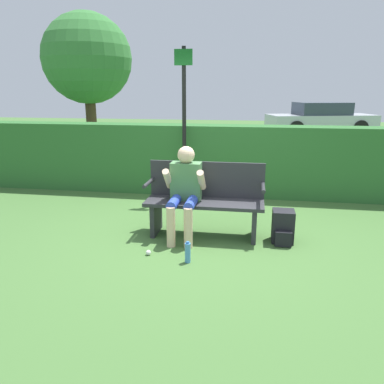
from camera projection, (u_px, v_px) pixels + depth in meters
The scene contains 10 objects.
ground_plane at pixel (204, 235), 5.11m from camera, with size 40.00×40.00×0.00m, color #426B33.
hedge_back at pixel (220, 160), 7.02m from camera, with size 12.00×0.57×1.29m.
park_bench at pixel (205, 200), 5.05m from camera, with size 1.58×0.50×0.98m.
person_seated at pixel (185, 187), 4.91m from camera, with size 0.54×0.65×1.21m.
backpack at pixel (283, 227), 4.84m from camera, with size 0.28×0.35×0.43m.
water_bottle at pixel (188, 253), 4.29m from camera, with size 0.07×0.07×0.25m.
signpost at pixel (184, 118), 6.46m from camera, with size 0.30×0.09×2.62m.
parked_car at pixel (321, 119), 16.44m from camera, with size 4.86×2.87×1.39m.
tree at pixel (87, 60), 8.83m from camera, with size 2.09×2.09×3.68m.
litter_crumple at pixel (148, 253), 4.50m from camera, with size 0.06×0.06×0.06m.
Camera 1 is at (0.61, -4.74, 1.93)m, focal length 35.00 mm.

